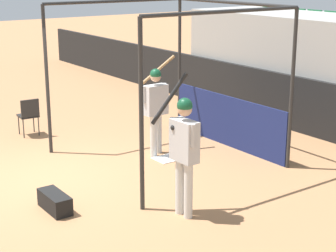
% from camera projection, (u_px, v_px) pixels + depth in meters
% --- Properties ---
extents(ground_plane, '(60.00, 60.00, 0.00)m').
position_uv_depth(ground_plane, '(42.00, 180.00, 9.83)').
color(ground_plane, '#A8754C').
extents(outfield_wall, '(24.00, 0.12, 1.25)m').
position_uv_depth(outfield_wall, '(282.00, 100.00, 12.98)').
color(outfield_wall, black).
rests_on(outfield_wall, ground).
extents(bleacher_section, '(7.05, 2.40, 2.53)m').
position_uv_depth(bleacher_section, '(320.00, 68.00, 13.51)').
color(bleacher_section, '#9E9E99').
rests_on(bleacher_section, ground).
extents(batting_cage, '(3.45, 3.28, 2.96)m').
position_uv_depth(batting_cage, '(203.00, 90.00, 11.05)').
color(batting_cage, '#282828').
rests_on(batting_cage, ground).
extents(home_plate, '(0.44, 0.44, 0.02)m').
position_uv_depth(home_plate, '(166.00, 159.00, 10.89)').
color(home_plate, white).
rests_on(home_plate, ground).
extents(player_batter, '(0.54, 0.93, 1.90)m').
position_uv_depth(player_batter, '(156.00, 103.00, 10.90)').
color(player_batter, silver).
rests_on(player_batter, ground).
extents(player_waiting, '(0.78, 0.54, 2.11)m').
position_uv_depth(player_waiting, '(184.00, 145.00, 8.14)').
color(player_waiting, silver).
rests_on(player_waiting, ground).
extents(folding_chair, '(0.43, 0.43, 0.84)m').
position_uv_depth(folding_chair, '(29.00, 113.00, 12.27)').
color(folding_chair, black).
rests_on(folding_chair, ground).
extents(equipment_bag, '(0.70, 0.28, 0.28)m').
position_uv_depth(equipment_bag, '(55.00, 202.00, 8.56)').
color(equipment_bag, black).
rests_on(equipment_bag, ground).
extents(baseball, '(0.07, 0.07, 0.07)m').
position_uv_depth(baseball, '(185.00, 175.00, 9.96)').
color(baseball, white).
rests_on(baseball, ground).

